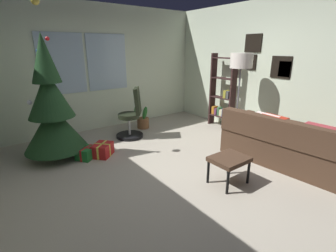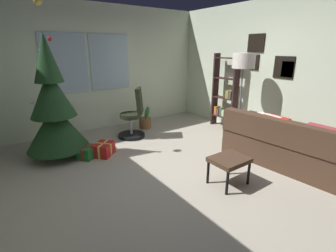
{
  "view_description": "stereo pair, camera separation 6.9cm",
  "coord_description": "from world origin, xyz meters",
  "px_view_note": "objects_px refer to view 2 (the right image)",
  "views": [
    {
      "loc": [
        -2.15,
        -2.52,
        1.8
      ],
      "look_at": [
        -0.25,
        0.02,
        0.78
      ],
      "focal_mm": 26.04,
      "sensor_mm": 36.0,
      "label": 1
    },
    {
      "loc": [
        -2.1,
        -2.56,
        1.8
      ],
      "look_at": [
        -0.25,
        0.02,
        0.78
      ],
      "focal_mm": 26.04,
      "sensor_mm": 36.0,
      "label": 2
    }
  ],
  "objects_px": {
    "footstool": "(229,161)",
    "gift_box_red": "(104,149)",
    "office_chair": "(134,118)",
    "bookshelf": "(225,96)",
    "gift_box_green": "(88,152)",
    "floor_lamp": "(243,65)",
    "holiday_tree": "(54,109)",
    "potted_plant": "(144,119)",
    "couch": "(302,148)"
  },
  "relations": [
    {
      "from": "bookshelf",
      "to": "holiday_tree",
      "type": "bearing_deg",
      "value": 171.67
    },
    {
      "from": "gift_box_red",
      "to": "floor_lamp",
      "type": "distance_m",
      "value": 3.02
    },
    {
      "from": "gift_box_red",
      "to": "gift_box_green",
      "type": "height_order",
      "value": "gift_box_red"
    },
    {
      "from": "gift_box_green",
      "to": "bookshelf",
      "type": "xyz_separation_m",
      "value": [
        3.18,
        -0.17,
        0.65
      ]
    },
    {
      "from": "gift_box_red",
      "to": "office_chair",
      "type": "bearing_deg",
      "value": 30.5
    },
    {
      "from": "office_chair",
      "to": "couch",
      "type": "bearing_deg",
      "value": -60.62
    },
    {
      "from": "gift_box_green",
      "to": "floor_lamp",
      "type": "distance_m",
      "value": 3.27
    },
    {
      "from": "couch",
      "to": "floor_lamp",
      "type": "distance_m",
      "value": 1.83
    },
    {
      "from": "gift_box_red",
      "to": "gift_box_green",
      "type": "xyz_separation_m",
      "value": [
        -0.26,
        0.07,
        -0.01
      ]
    },
    {
      "from": "couch",
      "to": "floor_lamp",
      "type": "xyz_separation_m",
      "value": [
        0.17,
        1.39,
        1.18
      ]
    },
    {
      "from": "holiday_tree",
      "to": "floor_lamp",
      "type": "relative_size",
      "value": 1.47
    },
    {
      "from": "bookshelf",
      "to": "potted_plant",
      "type": "distance_m",
      "value": 1.95
    },
    {
      "from": "footstool",
      "to": "gift_box_red",
      "type": "height_order",
      "value": "footstool"
    },
    {
      "from": "couch",
      "to": "gift_box_green",
      "type": "bearing_deg",
      "value": 139.62
    },
    {
      "from": "footstool",
      "to": "gift_box_green",
      "type": "distance_m",
      "value": 2.37
    },
    {
      "from": "footstool",
      "to": "bookshelf",
      "type": "relative_size",
      "value": 0.29
    },
    {
      "from": "holiday_tree",
      "to": "bookshelf",
      "type": "bearing_deg",
      "value": -8.33
    },
    {
      "from": "office_chair",
      "to": "potted_plant",
      "type": "bearing_deg",
      "value": 40.44
    },
    {
      "from": "footstool",
      "to": "office_chair",
      "type": "bearing_deg",
      "value": 93.92
    },
    {
      "from": "office_chair",
      "to": "bookshelf",
      "type": "xyz_separation_m",
      "value": [
        2.05,
        -0.62,
        0.34
      ]
    },
    {
      "from": "holiday_tree",
      "to": "potted_plant",
      "type": "relative_size",
      "value": 3.92
    },
    {
      "from": "gift_box_red",
      "to": "bookshelf",
      "type": "height_order",
      "value": "bookshelf"
    },
    {
      "from": "office_chair",
      "to": "potted_plant",
      "type": "xyz_separation_m",
      "value": [
        0.47,
        0.4,
        -0.18
      ]
    },
    {
      "from": "footstool",
      "to": "potted_plant",
      "type": "distance_m",
      "value": 2.84
    },
    {
      "from": "couch",
      "to": "potted_plant",
      "type": "bearing_deg",
      "value": 108.71
    },
    {
      "from": "footstool",
      "to": "floor_lamp",
      "type": "distance_m",
      "value": 2.2
    },
    {
      "from": "footstool",
      "to": "gift_box_red",
      "type": "relative_size",
      "value": 1.09
    },
    {
      "from": "couch",
      "to": "gift_box_red",
      "type": "xyz_separation_m",
      "value": [
        -2.4,
        2.2,
        -0.19
      ]
    },
    {
      "from": "couch",
      "to": "gift_box_green",
      "type": "height_order",
      "value": "couch"
    },
    {
      "from": "holiday_tree",
      "to": "gift_box_red",
      "type": "height_order",
      "value": "holiday_tree"
    },
    {
      "from": "gift_box_red",
      "to": "floor_lamp",
      "type": "bearing_deg",
      "value": -17.46
    },
    {
      "from": "potted_plant",
      "to": "couch",
      "type": "bearing_deg",
      "value": -71.29
    },
    {
      "from": "gift_box_red",
      "to": "potted_plant",
      "type": "distance_m",
      "value": 1.63
    },
    {
      "from": "footstool",
      "to": "potted_plant",
      "type": "xyz_separation_m",
      "value": [
        0.31,
        2.82,
        -0.11
      ]
    },
    {
      "from": "couch",
      "to": "potted_plant",
      "type": "height_order",
      "value": "couch"
    },
    {
      "from": "couch",
      "to": "holiday_tree",
      "type": "bearing_deg",
      "value": 139.31
    },
    {
      "from": "gift_box_green",
      "to": "office_chair",
      "type": "distance_m",
      "value": 1.26
    },
    {
      "from": "holiday_tree",
      "to": "footstool",
      "type": "bearing_deg",
      "value": -54.11
    },
    {
      "from": "bookshelf",
      "to": "potted_plant",
      "type": "relative_size",
      "value": 2.64
    },
    {
      "from": "gift_box_red",
      "to": "footstool",
      "type": "bearing_deg",
      "value": -61.31
    },
    {
      "from": "holiday_tree",
      "to": "floor_lamp",
      "type": "distance_m",
      "value": 3.49
    },
    {
      "from": "holiday_tree",
      "to": "potted_plant",
      "type": "xyz_separation_m",
      "value": [
        1.98,
        0.5,
        -0.61
      ]
    },
    {
      "from": "footstool",
      "to": "office_chair",
      "type": "relative_size",
      "value": 0.47
    },
    {
      "from": "couch",
      "to": "holiday_tree",
      "type": "relative_size",
      "value": 0.85
    },
    {
      "from": "couch",
      "to": "potted_plant",
      "type": "xyz_separation_m",
      "value": [
        -1.05,
        3.11,
        -0.07
      ]
    },
    {
      "from": "holiday_tree",
      "to": "bookshelf",
      "type": "xyz_separation_m",
      "value": [
        3.56,
        -0.52,
        -0.09
      ]
    },
    {
      "from": "potted_plant",
      "to": "footstool",
      "type": "bearing_deg",
      "value": -96.2
    },
    {
      "from": "gift_box_red",
      "to": "bookshelf",
      "type": "relative_size",
      "value": 0.27
    },
    {
      "from": "couch",
      "to": "office_chair",
      "type": "xyz_separation_m",
      "value": [
        -1.53,
        2.71,
        0.11
      ]
    },
    {
      "from": "gift_box_red",
      "to": "couch",
      "type": "bearing_deg",
      "value": -42.45
    }
  ]
}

